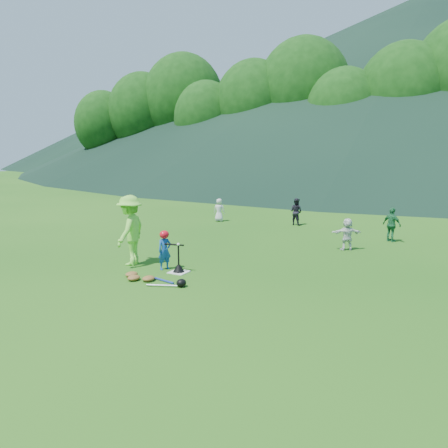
% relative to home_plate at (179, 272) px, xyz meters
% --- Properties ---
extents(ground, '(120.00, 120.00, 0.00)m').
position_rel_home_plate_xyz_m(ground, '(0.00, 0.00, -0.01)').
color(ground, '#1B5012').
rests_on(ground, ground).
extents(home_plate, '(0.45, 0.45, 0.02)m').
position_rel_home_plate_xyz_m(home_plate, '(0.00, 0.00, 0.00)').
color(home_plate, silver).
rests_on(home_plate, ground).
extents(baseball, '(0.08, 0.08, 0.08)m').
position_rel_home_plate_xyz_m(baseball, '(0.00, 0.00, 0.73)').
color(baseball, white).
rests_on(baseball, batting_tee).
extents(batter_child, '(0.39, 0.44, 1.01)m').
position_rel_home_plate_xyz_m(batter_child, '(-0.50, 0.09, 0.50)').
color(batter_child, '#14468F').
rests_on(batter_child, ground).
extents(adult_coach, '(0.99, 1.37, 1.91)m').
position_rel_home_plate_xyz_m(adult_coach, '(-1.63, 0.09, 0.95)').
color(adult_coach, '#81E443').
rests_on(adult_coach, ground).
extents(fielder_a, '(0.55, 0.41, 1.02)m').
position_rel_home_plate_xyz_m(fielder_a, '(-3.10, 7.92, 0.50)').
color(fielder_a, silver).
rests_on(fielder_a, ground).
extents(fielder_b, '(0.64, 0.55, 1.14)m').
position_rel_home_plate_xyz_m(fielder_b, '(0.26, 8.56, 0.56)').
color(fielder_b, black).
rests_on(fielder_b, ground).
extents(fielder_c, '(0.75, 0.59, 1.19)m').
position_rel_home_plate_xyz_m(fielder_c, '(4.31, 6.71, 0.58)').
color(fielder_c, '#216E3D').
rests_on(fielder_c, ground).
extents(fielder_d, '(0.97, 0.74, 1.02)m').
position_rel_home_plate_xyz_m(fielder_d, '(3.24, 4.67, 0.50)').
color(fielder_d, silver).
rests_on(fielder_d, ground).
extents(batting_tee, '(0.30, 0.30, 0.68)m').
position_rel_home_plate_xyz_m(batting_tee, '(0.00, 0.00, 0.12)').
color(batting_tee, black).
rests_on(batting_tee, home_plate).
extents(batter_gear, '(0.73, 0.26, 0.37)m').
position_rel_home_plate_xyz_m(batter_gear, '(-0.47, 0.09, 0.90)').
color(batter_gear, red).
rests_on(batter_gear, ground).
extents(equipment_pile, '(1.80, 0.65, 0.19)m').
position_rel_home_plate_xyz_m(equipment_pile, '(-0.22, -0.98, 0.06)').
color(equipment_pile, olive).
rests_on(equipment_pile, ground).
extents(outfield_fence, '(70.07, 0.08, 1.33)m').
position_rel_home_plate_xyz_m(outfield_fence, '(0.00, 28.00, 0.69)').
color(outfield_fence, gray).
rests_on(outfield_fence, ground).
extents(tree_line, '(70.04, 11.40, 14.82)m').
position_rel_home_plate_xyz_m(tree_line, '(0.20, 33.83, 8.20)').
color(tree_line, '#382314').
rests_on(tree_line, ground).
extents(distant_hills, '(155.00, 140.00, 32.00)m').
position_rel_home_plate_xyz_m(distant_hills, '(-7.63, 81.81, 14.97)').
color(distant_hills, black).
rests_on(distant_hills, ground).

